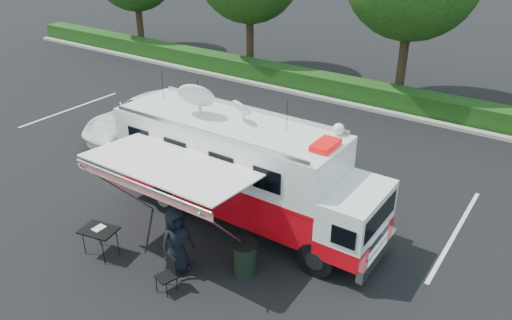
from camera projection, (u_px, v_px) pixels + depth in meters
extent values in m
plane|color=black|center=(247.00, 221.00, 15.41)|extent=(120.00, 120.00, 0.00)
cube|color=#9E998E|center=(470.00, 131.00, 21.44)|extent=(60.00, 0.35, 0.15)
cube|color=black|center=(477.00, 115.00, 21.91)|extent=(60.00, 1.20, 1.00)
cylinder|color=black|center=(139.00, 19.00, 33.14)|extent=(0.44, 0.44, 4.00)
cylinder|color=black|center=(250.00, 33.00, 28.51)|extent=(0.44, 0.44, 4.40)
cylinder|color=black|center=(403.00, 53.00, 23.88)|extent=(0.44, 0.44, 4.80)
cube|color=silver|center=(71.00, 109.00, 23.92)|extent=(0.12, 5.50, 0.01)
cube|color=silver|center=(162.00, 138.00, 20.89)|extent=(0.12, 5.50, 0.01)
cube|color=silver|center=(284.00, 177.00, 17.87)|extent=(0.12, 5.50, 0.01)
cube|color=silver|center=(456.00, 233.00, 14.84)|extent=(0.12, 5.50, 0.01)
cube|color=black|center=(247.00, 207.00, 15.18)|extent=(7.94, 1.29, 0.28)
cylinder|color=black|center=(317.00, 259.00, 12.95)|extent=(1.02, 0.30, 1.02)
cylinder|color=black|center=(350.00, 222.00, 14.44)|extent=(1.02, 0.30, 1.02)
cylinder|color=black|center=(166.00, 198.00, 15.65)|extent=(1.02, 0.30, 1.02)
cylinder|color=black|center=(207.00, 173.00, 17.14)|extent=(1.02, 0.30, 1.02)
cube|color=silver|center=(377.00, 254.00, 13.04)|extent=(0.18, 2.31, 0.37)
cube|color=white|center=(356.00, 218.00, 12.99)|extent=(1.29, 2.31, 1.57)
cube|color=red|center=(354.00, 235.00, 13.25)|extent=(1.31, 2.33, 0.51)
cube|color=black|center=(379.00, 216.00, 12.57)|extent=(0.11, 2.01, 0.65)
cube|color=red|center=(229.00, 181.00, 15.19)|extent=(7.02, 2.31, 1.11)
cube|color=red|center=(229.00, 165.00, 14.94)|extent=(7.04, 2.33, 0.09)
cube|color=white|center=(228.00, 144.00, 14.63)|extent=(7.02, 2.31, 1.29)
cube|color=silver|center=(228.00, 123.00, 14.32)|extent=(7.02, 2.31, 0.07)
cube|color=#CC0505|center=(326.00, 145.00, 12.68)|extent=(0.51, 0.88, 0.15)
sphere|color=white|center=(339.00, 129.00, 13.36)|extent=(0.31, 0.31, 0.31)
ellipsoid|color=silver|center=(196.00, 96.00, 14.43)|extent=(1.11, 1.11, 0.33)
ellipsoid|color=silver|center=(242.00, 108.00, 14.06)|extent=(0.65, 0.65, 0.18)
cylinder|color=black|center=(163.00, 86.00, 15.82)|extent=(0.02, 0.02, 0.92)
cylinder|color=black|center=(198.00, 94.00, 15.08)|extent=(0.02, 0.02, 0.92)
cylinder|color=black|center=(287.00, 116.00, 13.49)|extent=(0.02, 0.02, 0.92)
cube|color=white|center=(170.00, 165.00, 12.96)|extent=(4.62, 2.21, 0.19)
cube|color=red|center=(139.00, 188.00, 12.23)|extent=(4.62, 0.04, 0.26)
cylinder|color=#B2B2B7|center=(138.00, 184.00, 12.17)|extent=(4.62, 0.07, 0.07)
cylinder|color=#B2B2B7|center=(120.00, 189.00, 14.56)|extent=(0.05, 2.40, 2.66)
cylinder|color=#B2B2B7|center=(232.00, 236.00, 12.48)|extent=(0.05, 2.40, 2.66)
imported|color=white|center=(148.00, 133.00, 21.36)|extent=(2.70, 5.66, 1.56)
imported|color=black|center=(179.00, 270.00, 13.33)|extent=(0.79, 1.03, 1.89)
cube|color=black|center=(99.00, 230.00, 13.57)|extent=(1.10, 0.87, 0.05)
cylinder|color=black|center=(84.00, 242.00, 13.77)|extent=(0.02, 0.02, 0.80)
cylinder|color=black|center=(98.00, 233.00, 14.14)|extent=(0.02, 0.02, 0.80)
cylinder|color=black|center=(103.00, 252.00, 13.37)|extent=(0.02, 0.02, 0.80)
cylinder|color=black|center=(118.00, 243.00, 13.74)|extent=(0.02, 0.02, 0.80)
cube|color=silver|center=(99.00, 228.00, 13.62)|extent=(0.25, 0.34, 0.01)
cube|color=black|center=(166.00, 277.00, 12.40)|extent=(0.55, 0.55, 0.04)
cube|color=black|center=(171.00, 264.00, 12.45)|extent=(0.44, 0.16, 0.49)
cylinder|color=black|center=(157.00, 285.00, 12.46)|extent=(0.02, 0.02, 0.44)
cylinder|color=black|center=(166.00, 277.00, 12.72)|extent=(0.02, 0.02, 0.44)
cylinder|color=black|center=(167.00, 291.00, 12.28)|extent=(0.02, 0.02, 0.44)
cylinder|color=black|center=(177.00, 283.00, 12.54)|extent=(0.02, 0.02, 0.44)
cylinder|color=black|center=(245.00, 259.00, 13.01)|extent=(0.59, 0.59, 0.91)
cylinder|color=black|center=(245.00, 244.00, 12.80)|extent=(0.64, 0.64, 0.04)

